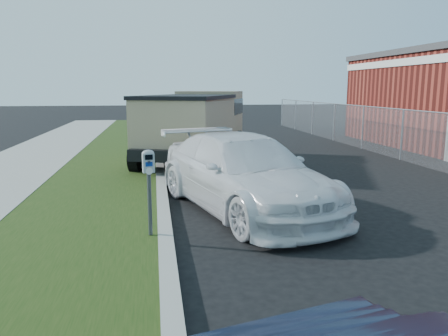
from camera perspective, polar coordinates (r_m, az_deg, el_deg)
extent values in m
plane|color=black|center=(8.23, 10.89, -7.84)|extent=(120.00, 120.00, 0.00)
cube|color=gray|center=(9.66, -8.02, -4.55)|extent=(0.25, 50.00, 0.15)
cube|color=black|center=(9.77, -17.47, -4.82)|extent=(3.00, 50.00, 0.13)
plane|color=slate|center=(16.86, 22.22, 4.02)|extent=(0.00, 30.00, 30.00)
cylinder|color=#969CA3|center=(16.80, 22.43, 7.07)|extent=(0.04, 30.00, 0.04)
cylinder|color=#969CA3|center=(16.86, 22.22, 4.02)|extent=(0.06, 0.06, 1.80)
cylinder|color=#969CA3|center=(19.48, 17.67, 5.06)|extent=(0.06, 0.06, 1.80)
cylinder|color=#969CA3|center=(22.19, 14.21, 5.82)|extent=(0.06, 0.06, 1.80)
cylinder|color=#969CA3|center=(24.97, 11.50, 6.41)|extent=(0.06, 0.06, 1.80)
cylinder|color=#969CA3|center=(27.79, 9.33, 6.86)|extent=(0.06, 0.06, 1.80)
cylinder|color=#969CA3|center=(30.65, 7.56, 7.23)|extent=(0.06, 0.06, 1.80)
cube|color=silver|center=(18.45, 25.21, 12.70)|extent=(0.06, 14.00, 0.30)
cylinder|color=#3F4247|center=(7.32, -9.68, -4.73)|extent=(0.08, 0.08, 1.04)
cube|color=gray|center=(7.18, -9.85, 0.66)|extent=(0.21, 0.16, 0.31)
ellipsoid|color=gray|center=(7.15, -9.89, 1.89)|extent=(0.22, 0.16, 0.12)
cube|color=black|center=(7.09, -9.79, 1.40)|extent=(0.12, 0.03, 0.08)
cube|color=navy|center=(7.11, -9.76, 0.49)|extent=(0.11, 0.03, 0.07)
cylinder|color=silver|center=(7.13, -9.73, -0.41)|extent=(0.11, 0.03, 0.11)
cube|color=#3F4247|center=(7.11, -9.77, 0.74)|extent=(0.04, 0.01, 0.05)
imported|color=white|center=(9.28, 2.48, -0.54)|extent=(3.71, 5.85, 1.58)
cube|color=black|center=(14.93, -3.93, 3.23)|extent=(4.20, 6.45, 0.33)
cube|color=#947F5F|center=(16.96, -1.85, 6.78)|extent=(2.72, 2.42, 1.91)
cube|color=black|center=(16.94, -1.86, 8.07)|extent=(2.75, 2.45, 0.57)
cube|color=#947F5F|center=(14.12, -4.85, 6.02)|extent=(3.61, 4.57, 1.53)
cube|color=black|center=(14.09, -4.90, 9.23)|extent=(3.73, 4.69, 0.11)
cube|color=black|center=(17.91, -1.11, 4.22)|extent=(2.18, 0.98, 0.29)
cylinder|color=black|center=(17.27, -5.44, 3.46)|extent=(0.64, 1.00, 0.95)
cylinder|color=black|center=(16.72, 1.74, 3.28)|extent=(0.64, 1.00, 0.95)
cylinder|color=black|center=(14.86, -8.51, 2.27)|extent=(0.64, 1.00, 0.95)
cylinder|color=black|center=(14.23, -0.22, 2.03)|extent=(0.64, 1.00, 0.95)
cylinder|color=black|center=(13.29, -11.15, 1.24)|extent=(0.64, 1.00, 0.95)
cylinder|color=black|center=(12.58, -1.95, 0.91)|extent=(0.64, 1.00, 0.95)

